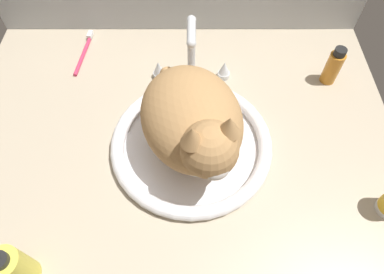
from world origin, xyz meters
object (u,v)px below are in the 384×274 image
at_px(faucet, 192,58).
at_px(cat, 195,123).
at_px(soap_pump_bottle, 14,267).
at_px(amber_bottle, 334,67).
at_px(sink_basin, 192,143).
at_px(toothbrush, 85,52).

height_order(faucet, cat, cat).
xyz_separation_m(cat, soap_pump_bottle, (-0.31, -0.26, -0.06)).
distance_m(faucet, amber_bottle, 0.36).
xyz_separation_m(faucet, amber_bottle, (0.36, -0.00, -0.03)).
xyz_separation_m(sink_basin, cat, (0.01, -0.02, 0.10)).
height_order(sink_basin, soap_pump_bottle, soap_pump_bottle).
height_order(sink_basin, amber_bottle, amber_bottle).
bearing_deg(amber_bottle, sink_basin, -149.98).
bearing_deg(toothbrush, amber_bottle, -8.69).
height_order(faucet, soap_pump_bottle, faucet).
bearing_deg(toothbrush, cat, -46.68).
xyz_separation_m(amber_bottle, soap_pump_bottle, (-0.67, -0.49, 0.01)).
relative_size(sink_basin, cat, 1.03).
distance_m(cat, soap_pump_bottle, 0.41).
height_order(sink_basin, faucet, faucet).
relative_size(sink_basin, faucet, 1.81).
bearing_deg(soap_pump_bottle, cat, 40.00).
height_order(cat, soap_pump_bottle, cat).
distance_m(cat, amber_bottle, 0.43).
bearing_deg(sink_basin, faucet, 90.00).
xyz_separation_m(cat, toothbrush, (-0.31, 0.33, -0.11)).
height_order(sink_basin, cat, cat).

